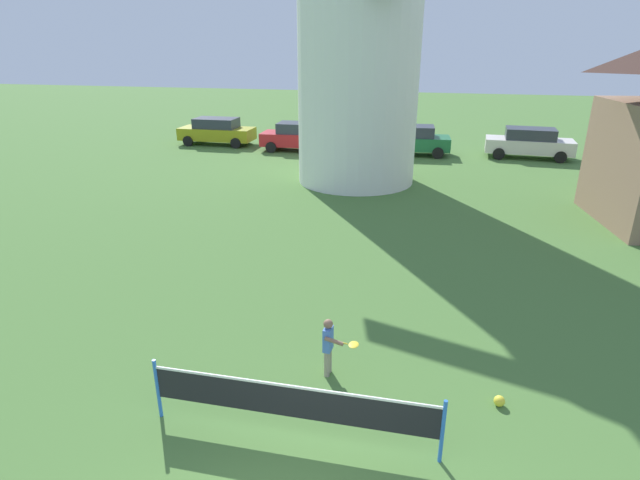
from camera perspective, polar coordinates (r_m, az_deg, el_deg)
The scene contains 7 objects.
tennis_net at distance 8.21m, azimuth -3.18°, elevation -17.58°, with size 4.59×0.06×1.10m.
player_far at distance 9.55m, azimuth 1.05°, elevation -11.50°, with size 0.69×0.52×1.16m.
stray_ball at distance 9.65m, azimuth 19.35°, elevation -16.57°, with size 0.19×0.19×0.19m, color yellow.
parked_car_mustard at distance 31.64m, azimuth -11.42°, elevation 11.83°, with size 4.39×1.89×1.56m.
parked_car_red at distance 29.27m, azimuth -2.24°, elevation 11.48°, with size 4.34×1.96×1.56m.
parked_car_green at distance 28.63m, azimuth 10.24°, elevation 10.93°, with size 4.08×2.09×1.56m.
parked_car_cream at distance 29.52m, azimuth 22.28°, elevation 10.01°, with size 4.49×2.11×1.56m.
Camera 1 is at (1.32, -4.49, 5.84)m, focal length 28.72 mm.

